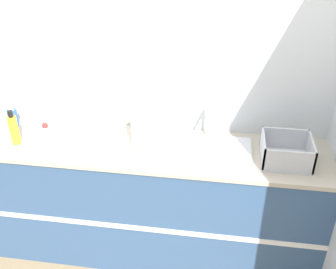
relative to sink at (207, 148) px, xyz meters
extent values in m
cube|color=silver|center=(-0.43, 0.30, 0.35)|extent=(4.87, 0.06, 2.60)
cube|color=#33517A|center=(-0.43, -0.01, -0.50)|extent=(2.47, 0.55, 0.90)
cube|color=white|center=(-0.43, -0.28, -0.50)|extent=(2.47, 0.01, 0.04)
cube|color=#B2A893|center=(-0.43, -0.01, -0.03)|extent=(2.49, 0.57, 0.03)
cube|color=silver|center=(0.00, -0.01, -0.01)|extent=(0.57, 0.36, 0.02)
cylinder|color=silver|center=(0.00, 0.15, 0.13)|extent=(0.02, 0.02, 0.25)
cylinder|color=silver|center=(0.00, 0.08, 0.26)|extent=(0.02, 0.15, 0.02)
cylinder|color=#4C4C51|center=(-0.44, -0.03, -0.01)|extent=(0.10, 0.10, 0.01)
cylinder|color=white|center=(-0.44, -0.03, 0.13)|extent=(0.13, 0.13, 0.28)
cube|color=#B7BABF|center=(0.49, -0.05, -0.01)|extent=(0.30, 0.29, 0.01)
cube|color=#B7BABF|center=(0.49, -0.18, 0.07)|extent=(0.30, 0.01, 0.15)
cube|color=#B7BABF|center=(0.49, 0.09, 0.07)|extent=(0.30, 0.01, 0.15)
cube|color=#B7BABF|center=(0.35, -0.05, 0.07)|extent=(0.01, 0.29, 0.15)
cube|color=#B7BABF|center=(0.64, -0.05, 0.07)|extent=(0.01, 0.29, 0.15)
cylinder|color=yellow|center=(-1.29, -0.10, 0.08)|extent=(0.06, 0.06, 0.20)
cylinder|color=black|center=(-1.29, -0.10, 0.20)|extent=(0.03, 0.03, 0.04)
cylinder|color=white|center=(-1.08, -0.06, 0.04)|extent=(0.07, 0.07, 0.12)
cylinder|color=red|center=(-1.08, -0.06, 0.11)|extent=(0.04, 0.04, 0.03)
cylinder|color=#2D56B7|center=(-1.43, 0.15, 0.04)|extent=(0.07, 0.07, 0.12)
cylinder|color=silver|center=(-1.43, 0.15, 0.11)|extent=(0.04, 0.04, 0.03)
camera|label=1|loc=(0.06, -2.19, 1.38)|focal=42.00mm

